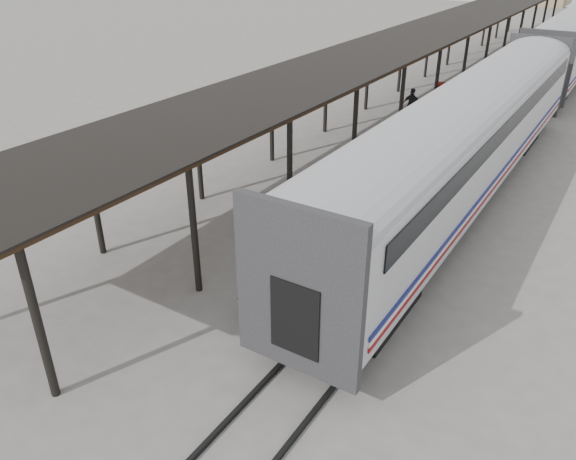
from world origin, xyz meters
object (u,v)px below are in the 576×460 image
at_px(porter, 282,251).
at_px(pedestrian, 412,105).
at_px(baggage_cart, 288,275).
at_px(luggage_tug, 440,96).

xyz_separation_m(porter, pedestrian, (-3.50, 18.55, -0.91)).
bearing_deg(baggage_cart, porter, -55.22).
height_order(luggage_tug, pedestrian, pedestrian).
distance_m(baggage_cart, luggage_tug, 22.04).
relative_size(luggage_tug, porter, 0.81).
bearing_deg(luggage_tug, pedestrian, -99.88).
distance_m(baggage_cart, pedestrian, 18.20).
height_order(baggage_cart, pedestrian, pedestrian).
relative_size(baggage_cart, luggage_tug, 1.71).
distance_m(luggage_tug, porter, 22.75).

